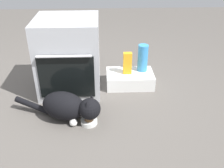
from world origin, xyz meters
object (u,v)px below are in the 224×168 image
Objects in this scene: pantry_cabinet at (130,79)px; cat at (68,106)px; water_bottle at (143,58)px; food_bowl at (89,121)px; oven at (69,56)px; juice_carton at (127,63)px.

pantry_cabinet is 0.86m from cat.
water_bottle reaches higher than cat.
cat is 1.02m from water_bottle.
food_bowl is at bearing -122.79° from pantry_cabinet.
oven reaches higher than water_bottle.
food_bowl is at bearing -128.16° from water_bottle.
juice_carton is (0.58, 0.60, 0.13)m from cat.
pantry_cabinet is (0.65, 0.05, -0.31)m from oven.
cat reaches higher than food_bowl.
water_bottle reaches higher than pantry_cabinet.
juice_carton is at bearing 59.05° from food_bowl.
water_bottle is (0.14, 0.06, 0.23)m from pantry_cabinet.
food_bowl is 0.18× the size of cat.
food_bowl is (0.21, -0.62, -0.36)m from oven.
water_bottle is at bearing 19.87° from juice_carton.
oven is 2.59× the size of water_bottle.
cat is at bearing -86.54° from oven.
water_bottle is at bearing 22.38° from pantry_cabinet.
food_bowl is 0.22m from cat.
water_bottle is at bearing 51.84° from food_bowl.
pantry_cabinet is at bearing -157.62° from water_bottle.
oven is at bearing -175.86° from juice_carton.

